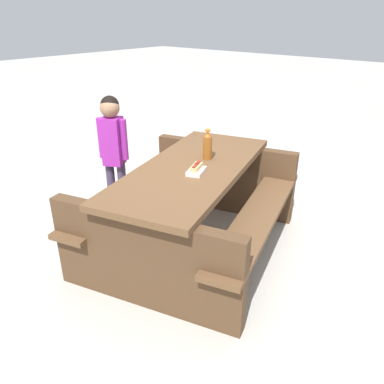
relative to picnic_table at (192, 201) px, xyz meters
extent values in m
plane|color=#B7B2A8|center=(0.00, 0.00, -0.44)|extent=(30.00, 30.00, 0.00)
cube|color=brown|center=(0.00, 0.00, 0.28)|extent=(1.94, 1.23, 0.05)
cube|color=brown|center=(-0.16, 0.54, -0.01)|extent=(1.81, 0.77, 0.04)
cube|color=brown|center=(0.16, -0.54, -0.01)|extent=(1.81, 0.77, 0.04)
cube|color=#4D3520|center=(0.75, 0.22, -0.09)|extent=(0.49, 1.37, 0.70)
cube|color=#4D3520|center=(-0.75, -0.22, -0.09)|extent=(0.49, 1.37, 0.70)
cylinder|color=brown|center=(-0.21, -0.01, 0.40)|extent=(0.08, 0.08, 0.19)
cone|color=brown|center=(-0.21, -0.01, 0.52)|extent=(0.07, 0.07, 0.04)
cylinder|color=orange|center=(-0.21, -0.01, 0.55)|extent=(0.04, 0.04, 0.02)
cube|color=white|center=(0.09, 0.12, 0.32)|extent=(0.21, 0.17, 0.03)
cube|color=#D8B272|center=(0.09, 0.12, 0.35)|extent=(0.16, 0.11, 0.04)
cylinder|color=maroon|center=(0.09, 0.12, 0.37)|extent=(0.14, 0.08, 0.03)
ellipsoid|color=maroon|center=(0.09, 0.12, 0.38)|extent=(0.07, 0.05, 0.01)
cylinder|color=#3F334C|center=(-0.02, -0.91, -0.18)|extent=(0.08, 0.08, 0.53)
cylinder|color=#3F334C|center=(0.04, -1.02, -0.18)|extent=(0.08, 0.08, 0.53)
cube|color=purple|center=(0.01, -0.97, 0.31)|extent=(0.23, 0.23, 0.45)
cylinder|color=purple|center=(-0.04, -0.87, 0.33)|extent=(0.07, 0.07, 0.38)
cylinder|color=purple|center=(0.06, -1.07, 0.33)|extent=(0.07, 0.07, 0.38)
sphere|color=#997051|center=(0.01, -0.97, 0.63)|extent=(0.18, 0.18, 0.18)
sphere|color=black|center=(0.00, -0.97, 0.65)|extent=(0.17, 0.17, 0.17)
camera|label=1|loc=(2.13, 1.81, 1.41)|focal=35.65mm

